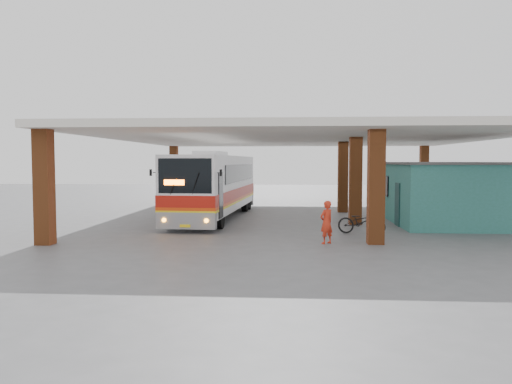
{
  "coord_description": "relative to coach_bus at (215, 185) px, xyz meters",
  "views": [
    {
      "loc": [
        -0.24,
        -22.14,
        3.15
      ],
      "look_at": [
        -1.77,
        0.0,
        1.78
      ],
      "focal_mm": 35.0,
      "sensor_mm": 36.0,
      "label": 1
    }
  ],
  "objects": [
    {
      "name": "ground",
      "position": [
        4.41,
        -5.2,
        -1.83
      ],
      "size": [
        90.0,
        90.0,
        0.0
      ],
      "primitive_type": "plane",
      "color": "#515154",
      "rests_on": "ground"
    },
    {
      "name": "brick_columns",
      "position": [
        5.84,
        -0.2,
        0.35
      ],
      "size": [
        20.1,
        21.6,
        4.35
      ],
      "color": "brown",
      "rests_on": "ground"
    },
    {
      "name": "canopy_roof",
      "position": [
        4.91,
        1.3,
        2.67
      ],
      "size": [
        21.0,
        23.0,
        0.3
      ],
      "primitive_type": "cube",
      "color": "silver",
      "rests_on": "brick_columns"
    },
    {
      "name": "shop_building",
      "position": [
        11.91,
        -1.2,
        -0.26
      ],
      "size": [
        5.2,
        8.2,
        3.11
      ],
      "color": "#2F7665",
      "rests_on": "ground"
    },
    {
      "name": "coach_bus",
      "position": [
        0.0,
        0.0,
        0.0
      ],
      "size": [
        3.35,
        12.74,
        3.67
      ],
      "rotation": [
        0.0,
        0.0,
        -0.06
      ],
      "color": "white",
      "rests_on": "ground"
    },
    {
      "name": "motorcycle",
      "position": [
        7.25,
        -5.67,
        -1.28
      ],
      "size": [
        2.19,
        1.4,
        1.09
      ],
      "primitive_type": "imported",
      "rotation": [
        0.0,
        0.0,
        1.21
      ],
      "color": "black",
      "rests_on": "ground"
    },
    {
      "name": "pedestrian",
      "position": [
        5.55,
        -8.3,
        -1.0
      ],
      "size": [
        0.71,
        0.69,
        1.65
      ],
      "primitive_type": "imported",
      "rotation": [
        0.0,
        0.0,
        3.86
      ],
      "color": "red",
      "rests_on": "ground"
    },
    {
      "name": "red_chair",
      "position": [
        8.89,
        1.72,
        -1.46
      ],
      "size": [
        0.47,
        0.47,
        0.8
      ],
      "rotation": [
        0.0,
        0.0,
        -0.14
      ],
      "color": "red",
      "rests_on": "ground"
    }
  ]
}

